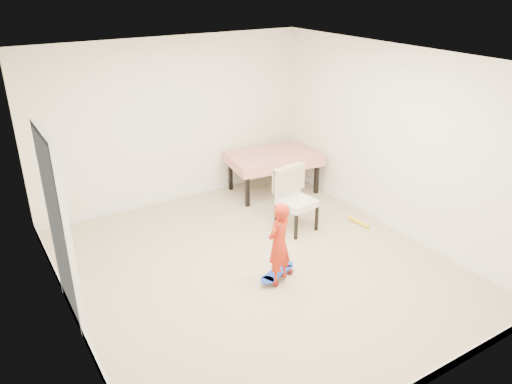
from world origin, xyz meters
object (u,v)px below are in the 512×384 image
dining_table (273,173)px  skateboard (277,275)px  child (279,246)px  dining_chair (297,200)px

dining_table → skateboard: size_ratio=2.43×
dining_table → child: size_ratio=1.42×
dining_chair → child: bearing=-142.9°
dining_table → dining_chair: size_ratio=1.55×
dining_table → dining_chair: 1.42m
dining_table → child: bearing=-114.5°
child → dining_chair: bearing=-157.6°
dining_table → skateboard: (-1.42, -2.23, -0.29)m
dining_table → skateboard: dining_table is taller
dining_chair → child: child is taller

